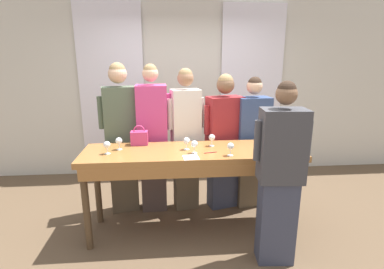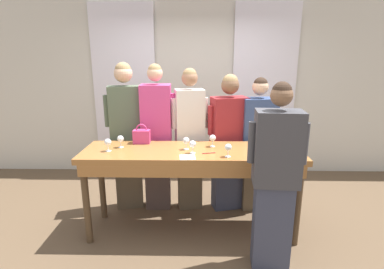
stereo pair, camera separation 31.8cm
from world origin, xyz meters
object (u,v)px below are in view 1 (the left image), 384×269
(wine_glass_front_mid, at_px, (119,141))
(guest_cream_sweater, at_px, (186,138))
(wine_glass_center_mid, at_px, (212,138))
(guest_striped_shirt, at_px, (224,141))
(wine_glass_back_left, at_px, (272,138))
(wine_bottle, at_px, (278,140))
(wine_glass_front_left, at_px, (187,141))
(guest_navy_coat, at_px, (252,143))
(tasting_bar, at_px, (193,160))
(host_pouring, at_px, (280,176))
(wine_glass_center_left, at_px, (107,145))
(guest_pink_top, at_px, (153,139))
(wine_glass_center_right, at_px, (231,147))
(wine_glass_front_right, at_px, (194,144))
(guest_olive_jacket, at_px, (121,136))
(handbag, at_px, (139,137))

(wine_glass_front_mid, height_order, guest_cream_sweater, guest_cream_sweater)
(wine_glass_center_mid, bearing_deg, guest_cream_sweater, 121.74)
(guest_striped_shirt, bearing_deg, wine_glass_back_left, -48.06)
(wine_bottle, relative_size, wine_glass_back_left, 2.46)
(wine_glass_front_left, distance_m, guest_navy_coat, 1.02)
(wine_glass_front_mid, bearing_deg, wine_glass_back_left, -0.63)
(wine_glass_front_mid, distance_m, guest_striped_shirt, 1.31)
(tasting_bar, distance_m, wine_glass_center_mid, 0.33)
(tasting_bar, relative_size, host_pouring, 1.34)
(guest_cream_sweater, bearing_deg, wine_glass_center_left, -144.29)
(wine_glass_center_mid, xyz_separation_m, guest_pink_top, (-0.67, 0.42, -0.11))
(wine_glass_center_right, bearing_deg, wine_glass_front_right, 163.08)
(guest_cream_sweater, bearing_deg, guest_pink_top, 180.00)
(guest_striped_shirt, relative_size, guest_navy_coat, 1.02)
(wine_glass_center_right, xyz_separation_m, guest_olive_jacket, (-1.18, 0.76, -0.07))
(wine_glass_center_left, height_order, wine_glass_back_left, same)
(guest_striped_shirt, bearing_deg, handbag, -163.76)
(tasting_bar, distance_m, guest_cream_sweater, 0.57)
(wine_glass_front_left, height_order, guest_olive_jacket, guest_olive_jacket)
(wine_glass_back_left, relative_size, guest_olive_jacket, 0.07)
(handbag, relative_size, guest_cream_sweater, 0.12)
(wine_bottle, height_order, host_pouring, host_pouring)
(tasting_bar, height_order, wine_glass_center_right, wine_glass_center_right)
(tasting_bar, relative_size, wine_bottle, 7.05)
(wine_glass_front_right, height_order, guest_olive_jacket, guest_olive_jacket)
(tasting_bar, bearing_deg, wine_glass_front_mid, 173.24)
(tasting_bar, distance_m, wine_glass_front_right, 0.22)
(wine_bottle, height_order, wine_glass_back_left, wine_bottle)
(wine_bottle, bearing_deg, wine_glass_center_left, 177.47)
(wine_glass_front_left, height_order, guest_pink_top, guest_pink_top)
(wine_glass_center_left, bearing_deg, guest_pink_top, 54.55)
(wine_glass_center_left, height_order, wine_glass_center_mid, same)
(guest_navy_coat, bearing_deg, wine_glass_center_left, -160.22)
(handbag, relative_size, guest_navy_coat, 0.13)
(guest_pink_top, bearing_deg, host_pouring, -43.29)
(guest_navy_coat, height_order, host_pouring, host_pouring)
(wine_glass_front_right, xyz_separation_m, guest_olive_jacket, (-0.83, 0.65, -0.07))
(wine_glass_center_mid, xyz_separation_m, wine_glass_center_right, (0.14, -0.34, -0.00))
(wine_glass_front_right, bearing_deg, host_pouring, -32.46)
(wine_bottle, xyz_separation_m, wine_glass_center_mid, (-0.64, 0.26, -0.03))
(tasting_bar, xyz_separation_m, guest_striped_shirt, (0.44, 0.56, 0.03))
(wine_glass_front_mid, bearing_deg, guest_olive_jacket, 95.42)
(wine_glass_front_left, xyz_separation_m, wine_glass_center_mid, (0.28, 0.11, 0.00))
(wine_bottle, relative_size, handbag, 1.48)
(guest_cream_sweater, bearing_deg, guest_striped_shirt, 0.00)
(tasting_bar, distance_m, guest_olive_jacket, 1.00)
(handbag, xyz_separation_m, guest_olive_jacket, (-0.24, 0.30, -0.06))
(wine_glass_center_left, xyz_separation_m, guest_striped_shirt, (1.31, 0.60, -0.17))
(wine_glass_front_mid, distance_m, wine_glass_center_right, 1.17)
(tasting_bar, xyz_separation_m, wine_glass_front_right, (0.01, -0.09, 0.20))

